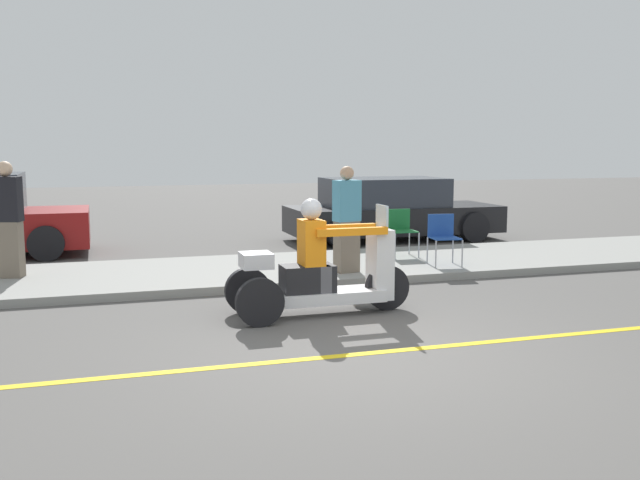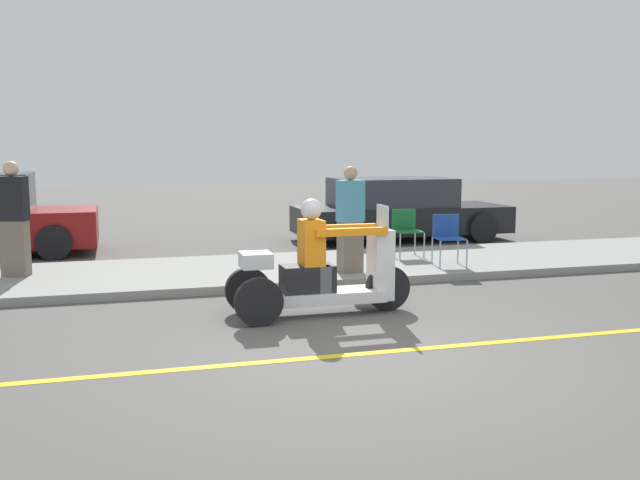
{
  "view_description": "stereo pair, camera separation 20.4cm",
  "coord_description": "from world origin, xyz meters",
  "px_view_note": "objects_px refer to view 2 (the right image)",
  "views": [
    {
      "loc": [
        -2.49,
        -6.46,
        2.09
      ],
      "look_at": [
        0.08,
        1.71,
        0.93
      ],
      "focal_mm": 40.0,
      "sensor_mm": 36.0,
      "label": 1
    },
    {
      "loc": [
        -2.29,
        -6.52,
        2.09
      ],
      "look_at": [
        0.08,
        1.71,
        0.93
      ],
      "focal_mm": 40.0,
      "sensor_mm": 36.0,
      "label": 2
    }
  ],
  "objects_px": {
    "spectator_by_tree": "(350,221)",
    "spectator_mid_group": "(14,221)",
    "folding_chair_set_back": "(448,234)",
    "motorcycle_trike": "(321,274)",
    "folding_chair_curbside": "(406,228)",
    "parked_car_lot_center": "(398,211)"
  },
  "relations": [
    {
      "from": "motorcycle_trike",
      "to": "parked_car_lot_center",
      "type": "height_order",
      "value": "motorcycle_trike"
    },
    {
      "from": "spectator_by_tree",
      "to": "folding_chair_set_back",
      "type": "xyz_separation_m",
      "value": [
        1.73,
        0.18,
        -0.28
      ]
    },
    {
      "from": "motorcycle_trike",
      "to": "folding_chair_curbside",
      "type": "relative_size",
      "value": 2.79
    },
    {
      "from": "spectator_by_tree",
      "to": "parked_car_lot_center",
      "type": "bearing_deg",
      "value": 58.79
    },
    {
      "from": "spectator_mid_group",
      "to": "parked_car_lot_center",
      "type": "height_order",
      "value": "spectator_mid_group"
    },
    {
      "from": "spectator_by_tree",
      "to": "folding_chair_curbside",
      "type": "distance_m",
      "value": 1.92
    },
    {
      "from": "folding_chair_set_back",
      "to": "parked_car_lot_center",
      "type": "xyz_separation_m",
      "value": [
        0.71,
        3.85,
        0.02
      ]
    },
    {
      "from": "spectator_mid_group",
      "to": "spectator_by_tree",
      "type": "xyz_separation_m",
      "value": [
        4.91,
        -1.08,
        -0.04
      ]
    },
    {
      "from": "folding_chair_curbside",
      "to": "motorcycle_trike",
      "type": "bearing_deg",
      "value": -127.31
    },
    {
      "from": "spectator_mid_group",
      "to": "folding_chair_set_back",
      "type": "xyz_separation_m",
      "value": [
        6.65,
        -0.9,
        -0.32
      ]
    },
    {
      "from": "motorcycle_trike",
      "to": "spectator_by_tree",
      "type": "relative_size",
      "value": 1.4
    },
    {
      "from": "folding_chair_curbside",
      "to": "spectator_by_tree",
      "type": "bearing_deg",
      "value": -139.48
    },
    {
      "from": "spectator_by_tree",
      "to": "spectator_mid_group",
      "type": "bearing_deg",
      "value": 167.58
    },
    {
      "from": "motorcycle_trike",
      "to": "spectator_by_tree",
      "type": "xyz_separation_m",
      "value": [
        1.06,
        2.06,
        0.4
      ]
    },
    {
      "from": "spectator_mid_group",
      "to": "parked_car_lot_center",
      "type": "bearing_deg",
      "value": 21.86
    },
    {
      "from": "spectator_by_tree",
      "to": "parked_car_lot_center",
      "type": "relative_size",
      "value": 0.36
    },
    {
      "from": "spectator_by_tree",
      "to": "folding_chair_set_back",
      "type": "bearing_deg",
      "value": 5.9
    },
    {
      "from": "motorcycle_trike",
      "to": "parked_car_lot_center",
      "type": "relative_size",
      "value": 0.5
    },
    {
      "from": "motorcycle_trike",
      "to": "spectator_by_tree",
      "type": "distance_m",
      "value": 2.35
    },
    {
      "from": "motorcycle_trike",
      "to": "folding_chair_curbside",
      "type": "height_order",
      "value": "motorcycle_trike"
    },
    {
      "from": "spectator_by_tree",
      "to": "parked_car_lot_center",
      "type": "distance_m",
      "value": 4.72
    },
    {
      "from": "spectator_mid_group",
      "to": "folding_chair_set_back",
      "type": "height_order",
      "value": "spectator_mid_group"
    }
  ]
}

